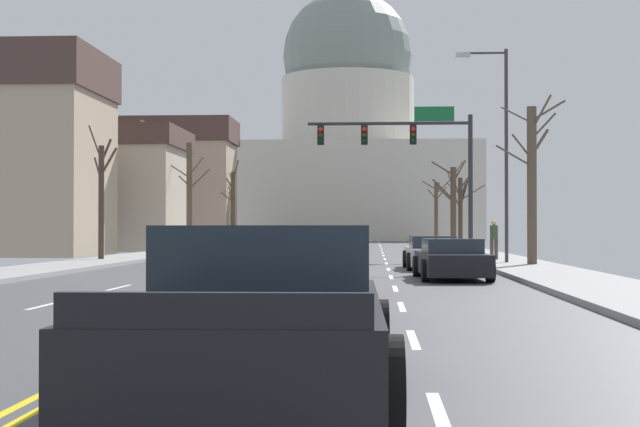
% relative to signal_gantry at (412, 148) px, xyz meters
% --- Properties ---
extents(ground, '(20.00, 180.00, 0.20)m').
position_rel_signal_gantry_xyz_m(ground, '(-4.83, -12.85, -5.29)').
color(ground, '#47474C').
extents(signal_gantry, '(7.91, 0.41, 7.17)m').
position_rel_signal_gantry_xyz_m(signal_gantry, '(0.00, 0.00, 0.00)').
color(signal_gantry, '#28282D').
rests_on(signal_gantry, ground).
extents(street_lamp_right, '(2.04, 0.24, 8.42)m').
position_rel_signal_gantry_xyz_m(street_lamp_right, '(3.13, -7.73, -0.25)').
color(street_lamp_right, '#333338').
rests_on(street_lamp_right, ground).
extents(capitol_building, '(29.27, 19.59, 31.00)m').
position_rel_signal_gantry_xyz_m(capitol_building, '(-4.83, 61.71, 6.17)').
color(capitol_building, beige).
rests_on(capitol_building, ground).
extents(sedan_near_00, '(2.15, 4.38, 1.16)m').
position_rel_signal_gantry_xyz_m(sedan_near_00, '(-3.23, -3.38, -4.77)').
color(sedan_near_00, '#9EA3A8').
rests_on(sedan_near_00, ground).
extents(sedan_near_01, '(2.04, 4.70, 1.20)m').
position_rel_signal_gantry_xyz_m(sedan_near_01, '(0.26, -10.60, -4.74)').
color(sedan_near_01, silver).
rests_on(sedan_near_01, ground).
extents(sedan_near_02, '(2.15, 4.74, 1.20)m').
position_rel_signal_gantry_xyz_m(sedan_near_02, '(0.42, -17.16, -4.75)').
color(sedan_near_02, black).
rests_on(sedan_near_02, ground).
extents(sedan_near_03, '(2.09, 4.28, 1.22)m').
position_rel_signal_gantry_xyz_m(sedan_near_03, '(-3.10, -23.52, -4.73)').
color(sedan_near_03, '#B71414').
rests_on(sedan_near_03, ground).
extents(sedan_near_04, '(2.20, 4.32, 1.22)m').
position_rel_signal_gantry_xyz_m(sedan_near_04, '(-2.91, -30.62, -4.72)').
color(sedan_near_04, '#6B6056').
rests_on(sedan_near_04, ground).
extents(pickup_truck_near_05, '(2.44, 5.24, 1.57)m').
position_rel_signal_gantry_xyz_m(pickup_truck_near_05, '(-2.88, -36.36, -4.61)').
color(pickup_truck_near_05, black).
rests_on(pickup_truck_near_05, ground).
extents(sedan_oncoming_00, '(2.07, 4.30, 1.18)m').
position_rel_signal_gantry_xyz_m(sedan_oncoming_00, '(-9.86, 7.48, -4.75)').
color(sedan_oncoming_00, silver).
rests_on(sedan_oncoming_00, ground).
extents(sedan_oncoming_01, '(2.08, 4.41, 1.29)m').
position_rel_signal_gantry_xyz_m(sedan_oncoming_01, '(-9.84, 18.31, -4.71)').
color(sedan_oncoming_01, '#9EA3A8').
rests_on(sedan_oncoming_01, ground).
extents(flank_building_00, '(12.52, 8.01, 7.76)m').
position_rel_signal_gantry_xyz_m(flank_building_00, '(-20.19, 13.58, -1.39)').
color(flank_building_00, '#B2A38E').
rests_on(flank_building_00, ground).
extents(flank_building_01, '(8.66, 8.14, 10.89)m').
position_rel_signal_gantry_xyz_m(flank_building_01, '(-20.69, 3.89, 0.21)').
color(flank_building_01, tan).
rests_on(flank_building_01, ground).
extents(flank_building_02, '(12.49, 6.62, 10.94)m').
position_rel_signal_gantry_xyz_m(flank_building_02, '(-20.25, 35.88, 0.22)').
color(flank_building_02, tan).
rests_on(flank_building_02, ground).
extents(flank_building_03, '(8.46, 8.47, 9.18)m').
position_rel_signal_gantry_xyz_m(flank_building_03, '(-22.69, 24.70, -0.67)').
color(flank_building_03, '#8C6656').
rests_on(flank_building_03, ground).
extents(bare_tree_00, '(2.45, 1.24, 5.31)m').
position_rel_signal_gantry_xyz_m(bare_tree_00, '(3.19, 30.27, -2.43)').
color(bare_tree_00, '#4C3D2D').
rests_on(bare_tree_00, ground).
extents(bare_tree_01, '(2.63, 1.18, 6.49)m').
position_rel_signal_gantry_xyz_m(bare_tree_01, '(-13.02, 11.05, -1.86)').
color(bare_tree_01, brown).
rests_on(bare_tree_01, ground).
extents(bare_tree_02, '(2.26, 2.16, 4.61)m').
position_rel_signal_gantry_xyz_m(bare_tree_02, '(3.31, 10.77, -2.77)').
color(bare_tree_02, '#423328').
rests_on(bare_tree_02, ground).
extents(bare_tree_03, '(1.80, 1.95, 5.90)m').
position_rel_signal_gantry_xyz_m(bare_tree_03, '(-13.69, -4.90, -2.39)').
color(bare_tree_03, '#423328').
rests_on(bare_tree_03, ground).
extents(bare_tree_04, '(2.37, 1.46, 5.85)m').
position_rel_signal_gantry_xyz_m(bare_tree_04, '(3.38, 16.94, -2.30)').
color(bare_tree_04, '#4C3D2D').
rests_on(bare_tree_04, ground).
extents(bare_tree_05, '(1.52, 1.92, 6.99)m').
position_rel_signal_gantry_xyz_m(bare_tree_05, '(-13.75, 33.31, -1.99)').
color(bare_tree_05, '#4C3D2D').
rests_on(bare_tree_05, ground).
extents(bare_tree_06, '(2.75, 1.68, 6.30)m').
position_rel_signal_gantry_xyz_m(bare_tree_06, '(4.09, -9.39, -2.03)').
color(bare_tree_06, brown).
rests_on(bare_tree_06, ground).
extents(pedestrian_00, '(0.35, 0.34, 1.68)m').
position_rel_signal_gantry_xyz_m(pedestrian_00, '(3.27, -4.63, -4.24)').
color(pedestrian_00, '#4C4238').
rests_on(pedestrian_00, ground).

